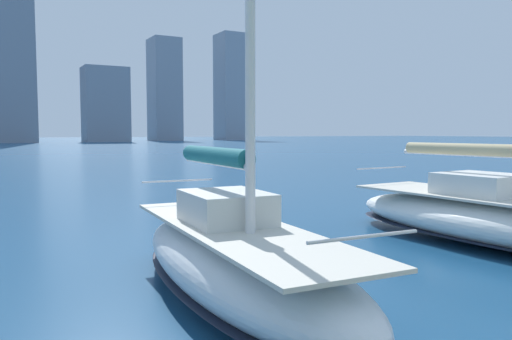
% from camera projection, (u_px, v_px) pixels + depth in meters
% --- Properties ---
extents(sailboat_tan, '(3.36, 9.14, 10.38)m').
position_uv_depth(sailboat_tan, '(498.00, 218.00, 12.66)').
color(sailboat_tan, white).
rests_on(sailboat_tan, ground).
extents(sailboat_teal, '(2.65, 7.66, 11.64)m').
position_uv_depth(sailboat_teal, '(236.00, 257.00, 8.54)').
color(sailboat_teal, silver).
rests_on(sailboat_teal, ground).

